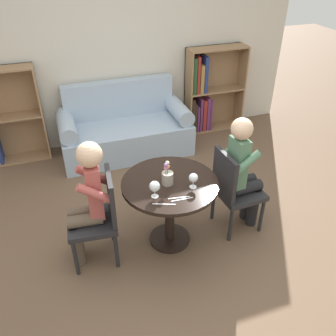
# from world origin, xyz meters

# --- Properties ---
(ground_plane) EXTENTS (16.00, 16.00, 0.00)m
(ground_plane) POSITION_xyz_m (0.00, 0.00, 0.00)
(ground_plane) COLOR brown
(back_wall) EXTENTS (5.20, 0.05, 2.70)m
(back_wall) POSITION_xyz_m (0.00, 2.29, 1.35)
(back_wall) COLOR beige
(back_wall) RESTS_ON ground_plane
(round_table) EXTENTS (0.88, 0.88, 0.71)m
(round_table) POSITION_xyz_m (0.00, 0.00, 0.55)
(round_table) COLOR black
(round_table) RESTS_ON ground_plane
(couch) EXTENTS (1.73, 0.80, 0.92)m
(couch) POSITION_xyz_m (0.00, 1.86, 0.31)
(couch) COLOR #9EB2C6
(couch) RESTS_ON ground_plane
(bookshelf_right) EXTENTS (0.87, 0.28, 1.24)m
(bookshelf_right) POSITION_xyz_m (1.32, 2.13, 0.57)
(bookshelf_right) COLOR #93704C
(bookshelf_right) RESTS_ON ground_plane
(chair_left) EXTENTS (0.46, 0.46, 0.90)m
(chair_left) POSITION_xyz_m (-0.65, 0.02, 0.49)
(chair_left) COLOR #232326
(chair_left) RESTS_ON ground_plane
(chair_right) EXTENTS (0.44, 0.44, 0.90)m
(chair_right) POSITION_xyz_m (0.65, -0.02, 0.49)
(chair_right) COLOR #232326
(chair_right) RESTS_ON ground_plane
(person_left) EXTENTS (0.44, 0.36, 1.22)m
(person_left) POSITION_xyz_m (-0.74, 0.03, 0.66)
(person_left) COLOR brown
(person_left) RESTS_ON ground_plane
(person_right) EXTENTS (0.43, 0.36, 1.23)m
(person_right) POSITION_xyz_m (0.74, -0.01, 0.65)
(person_right) COLOR black
(person_right) RESTS_ON ground_plane
(wine_glass_left) EXTENTS (0.09, 0.09, 0.15)m
(wine_glass_left) POSITION_xyz_m (-0.19, -0.15, 0.81)
(wine_glass_left) COLOR white
(wine_glass_left) RESTS_ON round_table
(wine_glass_right) EXTENTS (0.08, 0.08, 0.14)m
(wine_glass_right) POSITION_xyz_m (0.17, -0.14, 0.80)
(wine_glass_right) COLOR white
(wine_glass_right) RESTS_ON round_table
(flower_vase) EXTENTS (0.10, 0.10, 0.24)m
(flower_vase) POSITION_xyz_m (-0.03, -0.02, 0.79)
(flower_vase) COLOR #9E9384
(flower_vase) RESTS_ON round_table
(knife_left_setting) EXTENTS (0.19, 0.02, 0.00)m
(knife_left_setting) POSITION_xyz_m (0.02, -0.27, 0.71)
(knife_left_setting) COLOR silver
(knife_left_setting) RESTS_ON round_table
(fork_left_setting) EXTENTS (0.19, 0.04, 0.00)m
(fork_left_setting) POSITION_xyz_m (-0.00, -0.24, 0.71)
(fork_left_setting) COLOR silver
(fork_left_setting) RESTS_ON round_table
(knife_right_setting) EXTENTS (0.18, 0.08, 0.00)m
(knife_right_setting) POSITION_xyz_m (-0.15, -0.28, 0.71)
(knife_right_setting) COLOR silver
(knife_right_setting) RESTS_ON round_table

